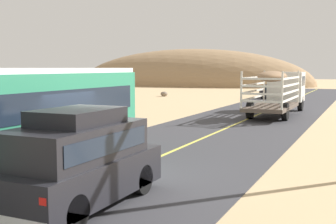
# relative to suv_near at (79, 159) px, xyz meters

# --- Properties ---
(ground_plane) EXTENTS (240.00, 240.00, 0.00)m
(ground_plane) POSITION_rel_suv_near_xyz_m (-0.78, 2.39, -1.15)
(ground_plane) COLOR tan
(road_surface) EXTENTS (8.00, 120.00, 0.02)m
(road_surface) POSITION_rel_suv_near_xyz_m (-0.78, 2.39, -1.14)
(road_surface) COLOR #38383D
(road_surface) RESTS_ON ground
(road_centre_line) EXTENTS (0.16, 117.60, 0.00)m
(road_centre_line) POSITION_rel_suv_near_xyz_m (-0.78, 2.39, -1.13)
(road_centre_line) COLOR #D8CC4C
(road_centre_line) RESTS_ON road_surface
(suv_near) EXTENTS (1.90, 4.62, 2.29)m
(suv_near) POSITION_rel_suv_near_xyz_m (0.00, 0.00, 0.00)
(suv_near) COLOR black
(suv_near) RESTS_ON road_surface
(livestock_truck) EXTENTS (2.53, 9.70, 3.02)m
(livestock_truck) POSITION_rel_suv_near_xyz_m (0.40, 23.45, 0.64)
(livestock_truck) COLOR silver
(livestock_truck) RESTS_ON road_surface
(bus) EXTENTS (2.54, 10.00, 3.21)m
(bus) POSITION_rel_suv_near_xyz_m (-3.29, 1.36, 0.60)
(bus) COLOR #2D8C66
(bus) RESTS_ON road_surface
(car_far) EXTENTS (1.80, 4.40, 1.46)m
(car_far) POSITION_rel_suv_near_xyz_m (-3.27, 39.05, -0.46)
(car_far) COLOR black
(car_far) RESTS_ON road_surface
(boulder_near_shoulder) EXTENTS (0.80, 0.86, 0.54)m
(boulder_near_shoulder) POSITION_rel_suv_near_xyz_m (-15.01, 36.69, -0.88)
(boulder_near_shoulder) COLOR #756656
(boulder_near_shoulder) RESTS_ON ground
(distant_hill) EXTENTS (46.53, 23.11, 13.58)m
(distant_hill) POSITION_rel_suv_near_xyz_m (-24.84, 69.11, -1.15)
(distant_hill) COLOR #957553
(distant_hill) RESTS_ON ground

